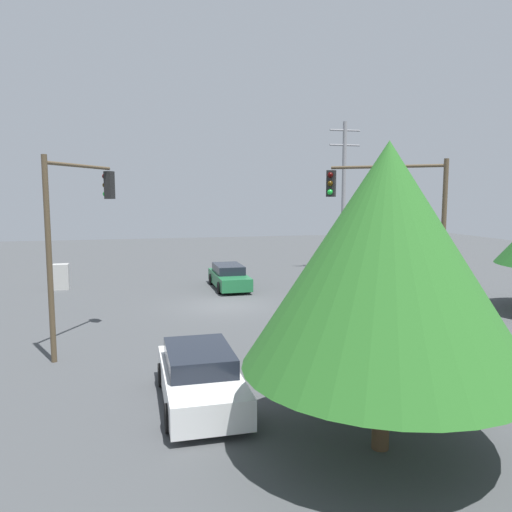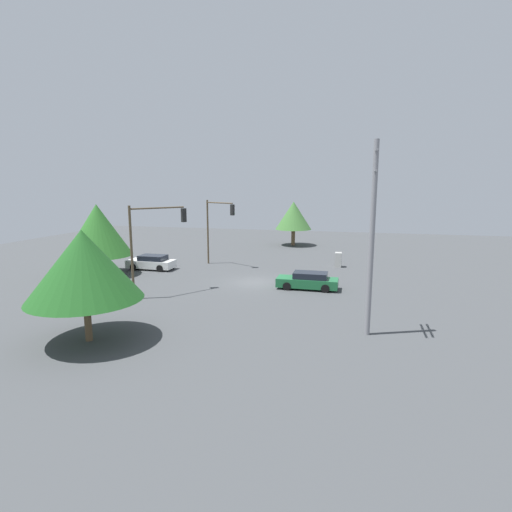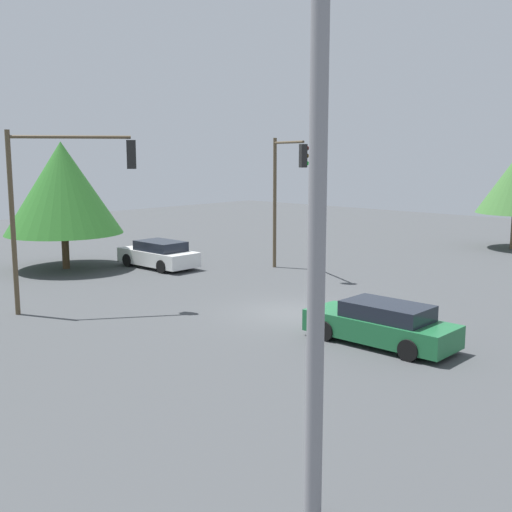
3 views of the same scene
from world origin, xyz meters
TOP-DOWN VIEW (x-y plane):
  - ground_plane at (0.00, 0.00)m, footprint 80.00×80.00m
  - sedan_white at (-2.70, -11.09)m, footprint 2.01×4.55m
  - sedan_green at (1.11, 4.64)m, footprint 1.85×4.78m
  - traffic_signal_main at (-6.17, -5.47)m, footprint 2.08×3.56m
  - traffic_signal_cross at (5.59, -6.25)m, footprint 3.79×2.81m
  - utility_pole_tall at (10.13, 8.98)m, footprint 2.20×0.28m
  - electrical_cabinet at (-8.31, 6.55)m, footprint 0.85×0.65m
  - tree_far at (0.71, -14.40)m, footprint 5.92×5.92m

SIDE VIEW (x-z plane):
  - ground_plane at x=0.00m, z-range 0.00..0.00m
  - sedan_green at x=1.11m, z-range -0.02..1.33m
  - sedan_white at x=-2.70m, z-range -0.02..1.38m
  - electrical_cabinet at x=-8.31m, z-range 0.00..1.47m
  - tree_far at x=0.71m, z-range 0.90..7.36m
  - traffic_signal_main at x=-6.17m, z-range 1.21..7.84m
  - traffic_signal_cross at x=5.59m, z-range 1.26..7.97m
  - utility_pole_tall at x=10.13m, z-range 0.30..10.70m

